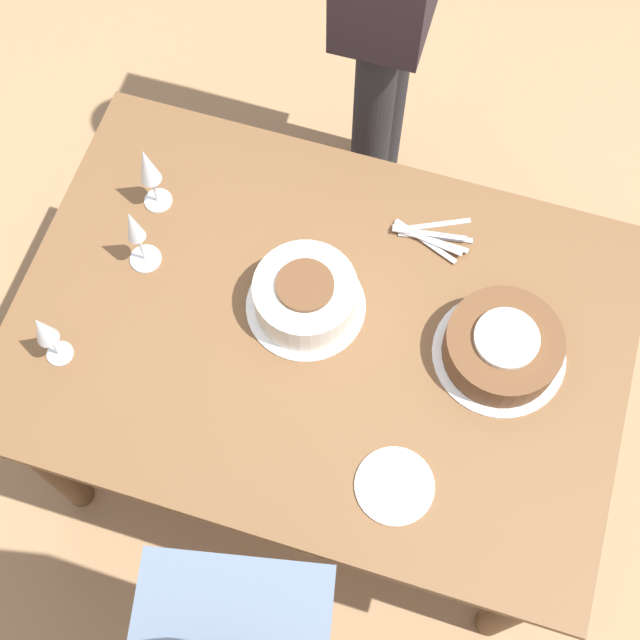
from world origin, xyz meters
name	(u,v)px	position (x,y,z in m)	size (l,w,h in m)	color
ground_plane	(320,429)	(0.00, 0.00, 0.00)	(12.00, 12.00, 0.00)	#A87F56
dining_table	(320,349)	(0.00, 0.00, 0.64)	(1.34, 0.93, 0.76)	brown
cake_center_white	(305,297)	(0.05, -0.04, 0.81)	(0.27, 0.27, 0.11)	white
cake_front_chocolate	(502,347)	(-0.39, -0.06, 0.80)	(0.29, 0.29, 0.10)	white
wine_glass_near	(44,331)	(0.52, 0.22, 0.89)	(0.06, 0.06, 0.19)	silver
wine_glass_far	(135,230)	(0.43, -0.05, 0.89)	(0.07, 0.07, 0.20)	silver
wine_glass_extra	(148,168)	(0.46, -0.20, 0.90)	(0.06, 0.06, 0.20)	silver
dessert_plate_left	(395,486)	(-0.25, 0.29, 0.76)	(0.16, 0.16, 0.01)	white
fork_pile	(431,236)	(-0.17, -0.29, 0.77)	(0.18, 0.13, 0.02)	silver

